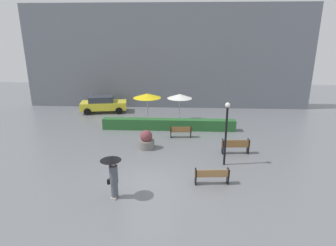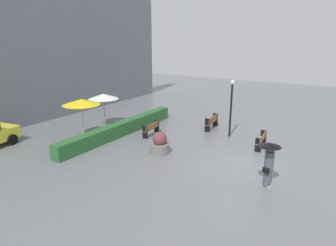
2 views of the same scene
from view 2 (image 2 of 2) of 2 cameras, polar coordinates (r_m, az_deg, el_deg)
ground_plane at (r=14.86m, az=14.78°, el=-8.39°), size 60.00×60.00×0.00m
bench_far_right at (r=20.33m, az=8.63°, el=0.33°), size 1.72×0.48×0.92m
bench_near_right at (r=17.53m, az=17.85°, el=-3.10°), size 1.73×0.47×0.81m
bench_back_row at (r=18.78m, az=-3.27°, el=-1.01°), size 1.56×0.43×0.83m
pedestrian_with_umbrella at (r=12.81m, az=19.17°, el=-6.64°), size 0.94×0.94×1.99m
planter_pot at (r=15.90m, az=-1.64°, el=-4.13°), size 1.05×1.05×1.22m
lamp_post at (r=18.54m, az=12.30°, el=4.00°), size 0.28×0.28×3.62m
patio_umbrella_yellow at (r=18.43m, az=-16.62°, el=3.97°), size 2.26×2.26×2.53m
patio_umbrella_white at (r=20.74m, az=-12.55°, el=5.11°), size 2.08×2.08×2.37m
hedge_strip at (r=19.12m, az=-9.14°, el=-1.10°), size 10.24×0.70×0.84m
building_facade at (r=23.72m, az=-24.93°, el=12.11°), size 28.00×1.20×9.89m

